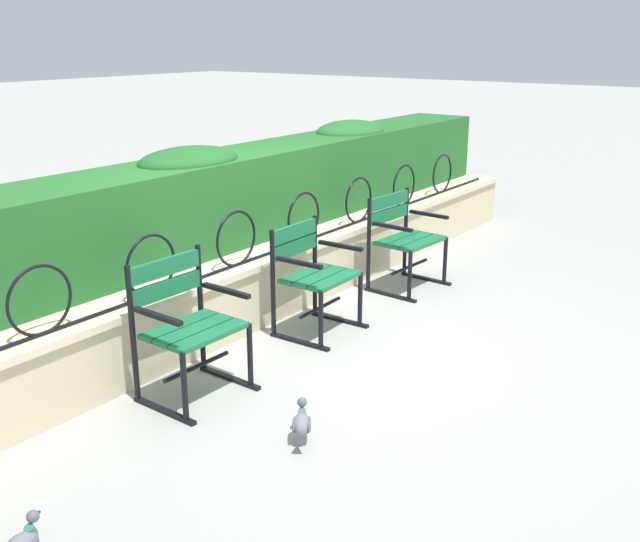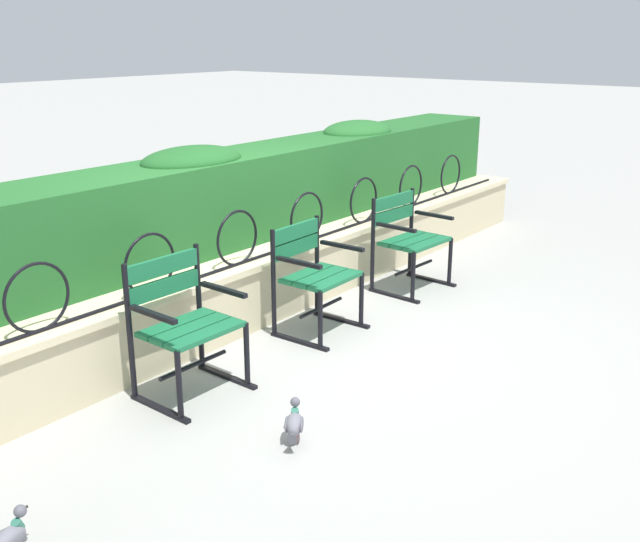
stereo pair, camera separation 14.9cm
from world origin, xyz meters
TOP-DOWN VIEW (x-y plane):
  - ground_plane at (0.00, 0.00)m, footprint 60.00×60.00m
  - stone_wall at (0.00, 0.75)m, footprint 8.56×0.41m
  - iron_arch_fence at (-0.18, 0.67)m, footprint 8.00×0.02m
  - hedge_row at (-0.02, 1.26)m, footprint 8.39×0.68m
  - park_chair_left at (-1.13, 0.26)m, footprint 0.61×0.53m
  - park_chair_centre at (0.16, 0.26)m, footprint 0.59×0.53m
  - park_chair_right at (1.46, 0.22)m, footprint 0.65×0.56m
  - pigeon_near_chairs at (-2.71, -0.35)m, footprint 0.29×0.15m
  - pigeon_far_side at (-1.19, -0.68)m, footprint 0.26×0.21m

SIDE VIEW (x-z plane):
  - ground_plane at x=0.00m, z-range 0.00..0.00m
  - pigeon_near_chairs at x=-2.71m, z-range 0.00..0.22m
  - pigeon_far_side at x=-1.19m, z-range 0.00..0.22m
  - stone_wall at x=0.00m, z-range 0.00..0.53m
  - park_chair_centre at x=0.16m, z-range 0.04..0.86m
  - park_chair_right at x=1.46m, z-range 0.04..0.88m
  - park_chair_left at x=-1.13m, z-range 0.03..0.91m
  - iron_arch_fence at x=-0.18m, z-range 0.50..0.92m
  - hedge_row at x=-0.02m, z-range 0.49..1.33m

